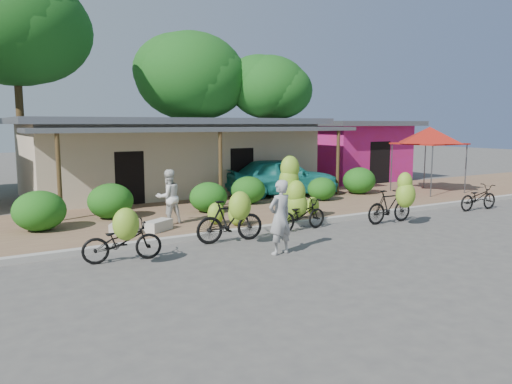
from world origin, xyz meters
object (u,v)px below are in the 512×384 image
(tree_far_center, at_px, (9,25))
(bike_far_left, at_px, (123,239))
(tree_center_right, at_px, (186,74))
(vendor, at_px, (280,217))
(bike_right, at_px, (394,202))
(bystander, at_px, (168,197))
(tree_near_right, at_px, (265,86))
(bike_left, at_px, (231,219))
(teal_van, at_px, (282,177))
(bike_far_right, at_px, (478,198))
(sack_far, at_px, (124,229))
(red_canopy, at_px, (429,135))
(sack_near, at_px, (158,226))
(bike_center, at_px, (295,201))

(tree_far_center, relative_size, bike_far_left, 5.52)
(tree_center_right, distance_m, vendor, 18.48)
(bike_right, xyz_separation_m, bystander, (-6.20, 3.11, 0.25))
(tree_center_right, distance_m, bike_far_left, 18.76)
(tree_far_center, xyz_separation_m, bystander, (2.75, -12.30, -6.70))
(tree_near_right, distance_m, bike_left, 17.14)
(tree_near_right, relative_size, teal_van, 1.50)
(bike_far_right, relative_size, sack_far, 2.41)
(tree_center_right, xyz_separation_m, vendor, (-5.10, -17.05, -4.99))
(red_canopy, xyz_separation_m, bike_right, (-6.21, -3.89, -1.91))
(bike_far_left, relative_size, bike_far_right, 1.03)
(vendor, bearing_deg, bike_right, -176.15)
(teal_van, bearing_deg, vendor, 159.45)
(tree_center_right, bearing_deg, bike_right, -90.16)
(red_canopy, bearing_deg, tree_near_right, 102.19)
(red_canopy, xyz_separation_m, sack_far, (-13.96, -1.40, -2.35))
(tree_center_right, relative_size, bike_left, 4.30)
(bike_far_right, height_order, bystander, bystander)
(teal_van, bearing_deg, sack_near, 133.76)
(sack_near, xyz_separation_m, vendor, (1.76, -3.51, 0.63))
(vendor, bearing_deg, teal_van, -133.45)
(red_canopy, relative_size, bystander, 2.13)
(tree_center_right, height_order, bystander, tree_center_right)
(tree_far_center, distance_m, red_canopy, 19.70)
(bike_left, distance_m, sack_far, 3.05)
(vendor, bearing_deg, bike_left, -83.27)
(bike_left, height_order, bike_center, bike_center)
(red_canopy, xyz_separation_m, teal_van, (-6.13, 2.41, -1.69))
(red_canopy, bearing_deg, bike_far_left, -165.49)
(sack_far, bearing_deg, tree_near_right, 44.08)
(bike_left, bearing_deg, bike_far_right, -86.04)
(tree_near_right, height_order, teal_van, tree_near_right)
(tree_center_right, distance_m, sack_far, 16.51)
(bike_center, bearing_deg, teal_van, -34.89)
(sack_far, bearing_deg, tree_far_center, 95.33)
(vendor, bearing_deg, bike_far_left, -28.45)
(bike_left, distance_m, bike_far_right, 10.04)
(tree_center_right, relative_size, sack_near, 9.73)
(tree_center_right, relative_size, sack_far, 11.02)
(tree_center_right, bearing_deg, red_canopy, -62.85)
(red_canopy, bearing_deg, bike_right, -147.93)
(tree_center_right, height_order, teal_van, tree_center_right)
(tree_near_right, height_order, bystander, tree_near_right)
(bike_far_right, xyz_separation_m, bystander, (-10.73, 2.90, 0.48))
(sack_near, bearing_deg, tree_center_right, 63.14)
(tree_center_right, height_order, sack_near, tree_center_right)
(bike_right, distance_m, bike_far_right, 4.54)
(sack_far, bearing_deg, teal_van, 25.95)
(bike_right, distance_m, sack_near, 7.23)
(bike_right, bearing_deg, tree_far_center, 32.27)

